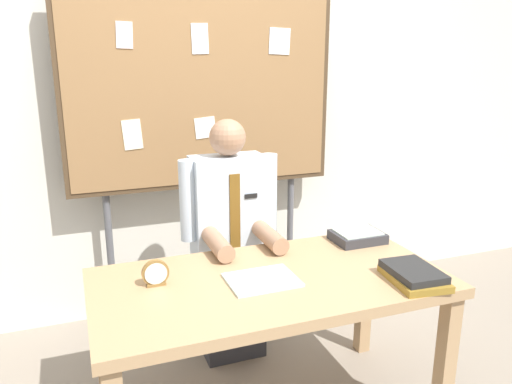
{
  "coord_description": "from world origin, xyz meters",
  "views": [
    {
      "loc": [
        -0.78,
        -1.9,
        1.69
      ],
      "look_at": [
        0.0,
        0.19,
        1.08
      ],
      "focal_mm": 35.16,
      "sensor_mm": 36.0,
      "label": 1
    }
  ],
  "objects_px": {
    "bulletin_board": "(203,91)",
    "book_stack": "(414,275)",
    "person": "(230,250)",
    "open_notebook": "(262,280)",
    "desk_clock": "(156,274)",
    "paper_tray": "(357,236)",
    "desk": "(270,296)"
  },
  "relations": [
    {
      "from": "person",
      "to": "open_notebook",
      "type": "distance_m",
      "value": 0.64
    },
    {
      "from": "person",
      "to": "paper_tray",
      "type": "height_order",
      "value": "person"
    },
    {
      "from": "bulletin_board",
      "to": "desk_clock",
      "type": "bearing_deg",
      "value": -116.07
    },
    {
      "from": "paper_tray",
      "to": "open_notebook",
      "type": "bearing_deg",
      "value": -156.87
    },
    {
      "from": "desk",
      "to": "bulletin_board",
      "type": "bearing_deg",
      "value": 90.0
    },
    {
      "from": "person",
      "to": "desk",
      "type": "bearing_deg",
      "value": -90.0
    },
    {
      "from": "open_notebook",
      "to": "paper_tray",
      "type": "xyz_separation_m",
      "value": [
        0.65,
        0.28,
        0.02
      ]
    },
    {
      "from": "desk",
      "to": "open_notebook",
      "type": "bearing_deg",
      "value": -157.59
    },
    {
      "from": "book_stack",
      "to": "desk_clock",
      "type": "relative_size",
      "value": 2.68
    },
    {
      "from": "bulletin_board",
      "to": "paper_tray",
      "type": "relative_size",
      "value": 8.13
    },
    {
      "from": "bulletin_board",
      "to": "desk_clock",
      "type": "xyz_separation_m",
      "value": [
        -0.49,
        -1.0,
        -0.7
      ]
    },
    {
      "from": "person",
      "to": "open_notebook",
      "type": "xyz_separation_m",
      "value": [
        -0.05,
        -0.63,
        0.1
      ]
    },
    {
      "from": "book_stack",
      "to": "paper_tray",
      "type": "bearing_deg",
      "value": 86.62
    },
    {
      "from": "desk_clock",
      "to": "paper_tray",
      "type": "xyz_separation_m",
      "value": [
        1.1,
        0.16,
        -0.03
      ]
    },
    {
      "from": "open_notebook",
      "to": "desk_clock",
      "type": "relative_size",
      "value": 2.6
    },
    {
      "from": "bulletin_board",
      "to": "open_notebook",
      "type": "height_order",
      "value": "bulletin_board"
    },
    {
      "from": "open_notebook",
      "to": "desk",
      "type": "bearing_deg",
      "value": 22.41
    },
    {
      "from": "book_stack",
      "to": "paper_tray",
      "type": "xyz_separation_m",
      "value": [
        0.03,
        0.51,
        -0.0
      ]
    },
    {
      "from": "book_stack",
      "to": "desk_clock",
      "type": "height_order",
      "value": "desk_clock"
    },
    {
      "from": "desk",
      "to": "desk_clock",
      "type": "distance_m",
      "value": 0.52
    },
    {
      "from": "desk_clock",
      "to": "paper_tray",
      "type": "distance_m",
      "value": 1.11
    },
    {
      "from": "person",
      "to": "paper_tray",
      "type": "xyz_separation_m",
      "value": [
        0.61,
        -0.35,
        0.12
      ]
    },
    {
      "from": "desk",
      "to": "open_notebook",
      "type": "height_order",
      "value": "open_notebook"
    },
    {
      "from": "person",
      "to": "book_stack",
      "type": "height_order",
      "value": "person"
    },
    {
      "from": "paper_tray",
      "to": "desk",
      "type": "bearing_deg",
      "value": -156.82
    },
    {
      "from": "person",
      "to": "bulletin_board",
      "type": "bearing_deg",
      "value": 90.01
    },
    {
      "from": "bulletin_board",
      "to": "book_stack",
      "type": "distance_m",
      "value": 1.64
    },
    {
      "from": "bulletin_board",
      "to": "paper_tray",
      "type": "height_order",
      "value": "bulletin_board"
    },
    {
      "from": "bulletin_board",
      "to": "paper_tray",
      "type": "xyz_separation_m",
      "value": [
        0.61,
        -0.85,
        -0.72
      ]
    },
    {
      "from": "person",
      "to": "desk_clock",
      "type": "xyz_separation_m",
      "value": [
        -0.49,
        -0.5,
        0.15
      ]
    },
    {
      "from": "desk",
      "to": "book_stack",
      "type": "relative_size",
      "value": 5.02
    },
    {
      "from": "bulletin_board",
      "to": "book_stack",
      "type": "bearing_deg",
      "value": -67.09
    }
  ]
}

